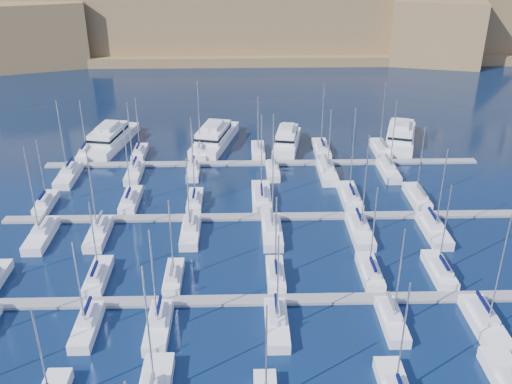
{
  "coord_description": "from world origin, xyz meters",
  "views": [
    {
      "loc": [
        -3.98,
        -70.43,
        43.78
      ],
      "look_at": [
        -1.96,
        6.0,
        6.59
      ],
      "focal_mm": 40.0,
      "sensor_mm": 36.0,
      "label": 1
    }
  ],
  "objects_px": {
    "motor_yacht_c": "(287,140)",
    "motor_yacht_d": "(400,136)",
    "motor_yacht_a": "(110,138)",
    "motor_yacht_b": "(214,137)"
  },
  "relations": [
    {
      "from": "motor_yacht_c",
      "to": "motor_yacht_d",
      "type": "distance_m",
      "value": 24.31
    },
    {
      "from": "motor_yacht_d",
      "to": "motor_yacht_c",
      "type": "bearing_deg",
      "value": -175.76
    },
    {
      "from": "motor_yacht_a",
      "to": "motor_yacht_c",
      "type": "height_order",
      "value": "same"
    },
    {
      "from": "motor_yacht_a",
      "to": "motor_yacht_d",
      "type": "bearing_deg",
      "value": -0.24
    },
    {
      "from": "motor_yacht_b",
      "to": "motor_yacht_c",
      "type": "relative_size",
      "value": 1.3
    },
    {
      "from": "motor_yacht_a",
      "to": "motor_yacht_d",
      "type": "relative_size",
      "value": 1.02
    },
    {
      "from": "motor_yacht_a",
      "to": "motor_yacht_b",
      "type": "bearing_deg",
      "value": 0.24
    },
    {
      "from": "motor_yacht_c",
      "to": "motor_yacht_d",
      "type": "height_order",
      "value": "same"
    },
    {
      "from": "motor_yacht_b",
      "to": "motor_yacht_c",
      "type": "xyz_separation_m",
      "value": [
        15.19,
        -2.14,
        0.0
      ]
    },
    {
      "from": "motor_yacht_b",
      "to": "motor_yacht_c",
      "type": "bearing_deg",
      "value": -8.02
    }
  ]
}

